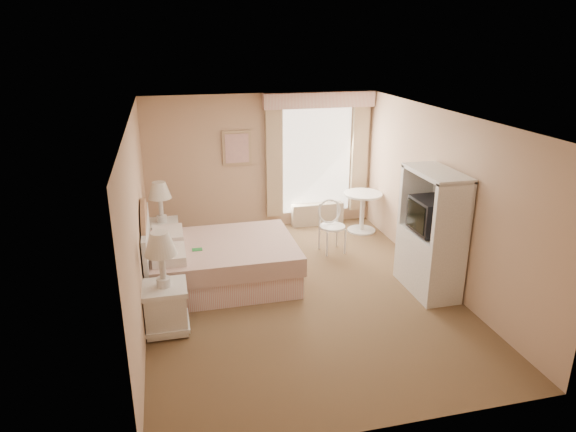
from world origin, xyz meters
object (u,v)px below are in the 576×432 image
object	(u,v)px
round_table	(362,206)
bed	(215,261)
nightstand_near	(165,296)
nightstand_far	(163,229)
armoire	(431,242)
cafe_chair	(331,222)

from	to	relation	value
round_table	bed	bearing A→B (deg)	-152.51
bed	nightstand_near	world-z (taller)	bed
bed	nightstand_far	world-z (taller)	bed
bed	nightstand_near	size ratio (longest dim) A/B	1.65
bed	nightstand_far	distance (m)	1.42
nightstand_near	nightstand_far	xyz separation A→B (m)	(-0.00, 2.37, -0.02)
bed	armoire	bearing A→B (deg)	-17.16
nightstand_far	round_table	distance (m)	3.60
bed	cafe_chair	xyz separation A→B (m)	(2.03, 0.77, 0.16)
bed	nightstand_far	bearing A→B (deg)	120.56
nightstand_far	cafe_chair	distance (m)	2.78
round_table	cafe_chair	bearing A→B (deg)	-139.48
bed	armoire	world-z (taller)	armoire
nightstand_far	armoire	distance (m)	4.23
nightstand_far	nightstand_near	bearing A→B (deg)	-90.00
nightstand_far	armoire	xyz separation A→B (m)	(3.65, -2.12, 0.26)
round_table	armoire	size ratio (longest dim) A/B	0.42
nightstand_near	armoire	world-z (taller)	armoire
bed	cafe_chair	world-z (taller)	bed
nightstand_near	cafe_chair	distance (m)	3.36
cafe_chair	armoire	distance (m)	1.92
cafe_chair	armoire	xyz separation A→B (m)	(0.90, -1.68, 0.22)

